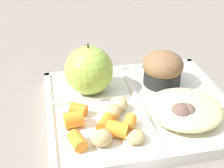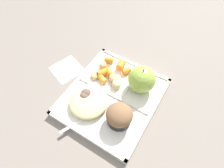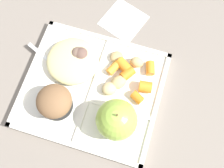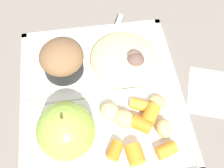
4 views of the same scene
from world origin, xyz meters
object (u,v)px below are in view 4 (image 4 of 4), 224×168
at_px(plastic_fork, 109,50).
at_px(green_apple, 66,131).
at_px(lunch_tray, 101,97).
at_px(bran_muffin, 62,60).

bearing_deg(plastic_fork, green_apple, 153.42).
bearing_deg(plastic_fork, lunch_tray, 164.79).
xyz_separation_m(lunch_tray, green_apple, (-0.08, 0.06, 0.05)).
distance_m(lunch_tray, plastic_fork, 0.10).
distance_m(green_apple, plastic_fork, 0.20).
xyz_separation_m(green_apple, plastic_fork, (0.17, -0.09, -0.04)).
bearing_deg(lunch_tray, green_apple, 141.77).
relative_size(lunch_tray, bran_muffin, 4.07).
xyz_separation_m(green_apple, bran_muffin, (0.14, -0.00, -0.01)).
height_order(lunch_tray, bran_muffin, bran_muffin).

